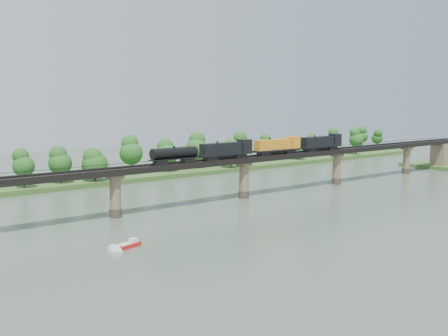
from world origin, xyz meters
TOP-DOWN VIEW (x-y plane):
  - ground at (0.00, 0.00)m, footprint 400.00×400.00m
  - far_bank at (0.00, 85.00)m, footprint 300.00×24.00m
  - bridge at (0.00, 30.00)m, footprint 236.00×30.00m
  - bridge_superstructure at (0.00, 30.00)m, footprint 220.00×4.90m
  - far_treeline at (-8.21, 80.52)m, footprint 289.06×17.54m
  - freight_train at (6.31, 30.00)m, footprint 70.92×2.76m
  - motorboat at (-51.35, 4.62)m, footprint 5.57×3.11m

SIDE VIEW (x-z plane):
  - ground at x=0.00m, z-range 0.00..0.00m
  - motorboat at x=-51.35m, z-range -0.23..1.24m
  - far_bank at x=0.00m, z-range 0.00..1.60m
  - bridge at x=0.00m, z-range -0.29..11.21m
  - far_treeline at x=-8.21m, z-range 2.03..15.63m
  - bridge_superstructure at x=0.00m, z-range 11.42..12.17m
  - freight_train at x=6.31m, z-range 11.39..16.27m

